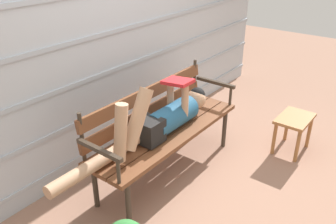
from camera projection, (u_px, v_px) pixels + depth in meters
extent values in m
plane|color=#936B56|center=(183.00, 179.00, 3.25)|extent=(12.00, 12.00, 0.00)
cube|color=#B2BCC6|center=(109.00, 31.00, 3.15)|extent=(5.49, 0.06, 2.48)
cube|color=#A3ADB7|center=(119.00, 135.00, 3.61)|extent=(5.49, 0.02, 0.04)
cube|color=#A3ADB7|center=(117.00, 104.00, 3.45)|extent=(5.49, 0.02, 0.04)
cube|color=#A3ADB7|center=(114.00, 70.00, 3.29)|extent=(5.49, 0.02, 0.04)
cube|color=#A3ADB7|center=(112.00, 32.00, 3.13)|extent=(5.49, 0.02, 0.04)
cube|color=brown|center=(182.00, 137.00, 3.06)|extent=(1.65, 0.15, 0.04)
cube|color=brown|center=(168.00, 132.00, 3.15)|extent=(1.65, 0.15, 0.04)
cube|color=brown|center=(154.00, 127.00, 3.23)|extent=(1.65, 0.15, 0.04)
cube|color=brown|center=(148.00, 112.00, 3.21)|extent=(1.58, 0.05, 0.11)
cube|color=brown|center=(147.00, 93.00, 3.13)|extent=(1.58, 0.05, 0.11)
cylinder|color=#382D23|center=(82.00, 137.00, 2.63)|extent=(0.03, 0.03, 0.40)
cylinder|color=#382D23|center=(194.00, 78.00, 3.71)|extent=(0.03, 0.03, 0.40)
cylinder|color=#382D23|center=(128.00, 204.00, 2.64)|extent=(0.04, 0.04, 0.42)
cylinder|color=#382D23|center=(224.00, 129.00, 3.66)|extent=(0.04, 0.04, 0.42)
cylinder|color=#382D23|center=(95.00, 185.00, 2.83)|extent=(0.04, 0.04, 0.42)
cylinder|color=#382D23|center=(195.00, 119.00, 3.86)|extent=(0.04, 0.04, 0.42)
cube|color=#382D23|center=(99.00, 150.00, 2.48)|extent=(0.04, 0.44, 0.03)
cylinder|color=#382D23|center=(118.00, 171.00, 2.43)|extent=(0.03, 0.03, 0.20)
cube|color=#382D23|center=(215.00, 82.00, 3.61)|extent=(0.04, 0.44, 0.03)
cylinder|color=#382D23|center=(230.00, 96.00, 3.56)|extent=(0.03, 0.03, 0.20)
cylinder|color=#23567A|center=(172.00, 116.00, 3.13)|extent=(0.52, 0.22, 0.22)
cube|color=black|center=(149.00, 131.00, 2.90)|extent=(0.20, 0.21, 0.20)
sphere|color=tan|center=(196.00, 99.00, 3.38)|extent=(0.19, 0.19, 0.19)
sphere|color=black|center=(197.00, 95.00, 3.38)|extent=(0.16, 0.16, 0.16)
cylinder|color=tan|center=(138.00, 119.00, 2.64)|extent=(0.33, 0.11, 0.47)
cylinder|color=tan|center=(121.00, 133.00, 2.53)|extent=(0.15, 0.09, 0.45)
cylinder|color=tan|center=(98.00, 162.00, 2.60)|extent=(0.87, 0.10, 0.10)
cylinder|color=tan|center=(185.00, 101.00, 3.08)|extent=(0.06, 0.06, 0.29)
cylinder|color=tan|center=(170.00, 96.00, 3.16)|extent=(0.06, 0.06, 0.29)
cube|color=red|center=(178.00, 82.00, 3.05)|extent=(0.18, 0.25, 0.06)
cube|color=#9E6638|center=(295.00, 118.00, 3.52)|extent=(0.44, 0.29, 0.03)
cylinder|color=#9E6638|center=(297.00, 146.00, 3.42)|extent=(0.04, 0.04, 0.36)
cylinder|color=#9E6638|center=(309.00, 132.00, 3.67)|extent=(0.04, 0.04, 0.36)
cylinder|color=#9E6638|center=(274.00, 138.00, 3.55)|extent=(0.04, 0.04, 0.36)
cylinder|color=#9E6638|center=(287.00, 125.00, 3.79)|extent=(0.04, 0.04, 0.36)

